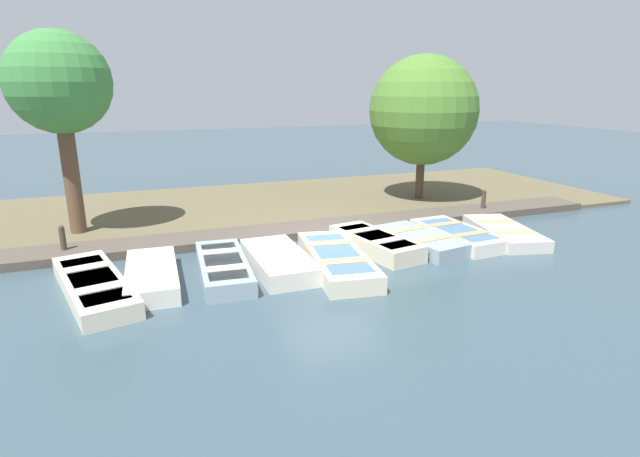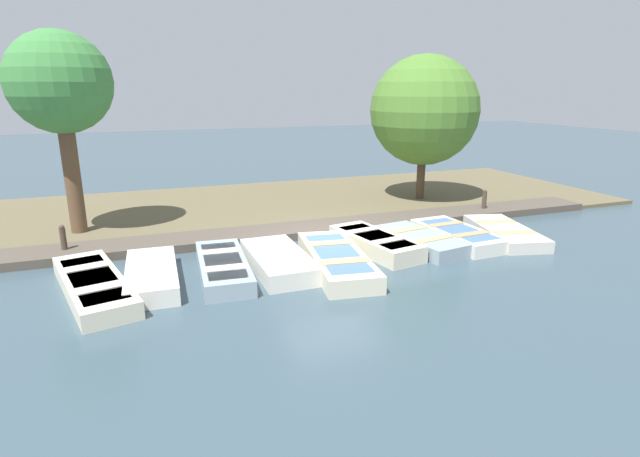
# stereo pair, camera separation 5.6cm
# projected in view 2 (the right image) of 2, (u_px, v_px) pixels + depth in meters

# --- Properties ---
(ground_plane) EXTENTS (80.00, 80.00, 0.00)m
(ground_plane) POSITION_uv_depth(u_px,v_px,m) (331.00, 248.00, 12.90)
(ground_plane) COLOR #384C56
(shore_bank) EXTENTS (8.00, 24.00, 0.12)m
(shore_bank) POSITION_uv_depth(u_px,v_px,m) (278.00, 205.00, 17.40)
(shore_bank) COLOR brown
(shore_bank) RESTS_ON ground_plane
(dock_walkway) EXTENTS (1.25, 19.02, 0.22)m
(dock_walkway) POSITION_uv_depth(u_px,v_px,m) (311.00, 229.00, 14.25)
(dock_walkway) COLOR #51473D
(dock_walkway) RESTS_ON ground_plane
(rowboat_0) EXTENTS (3.70, 1.85, 0.38)m
(rowboat_0) POSITION_uv_depth(u_px,v_px,m) (94.00, 285.00, 10.01)
(rowboat_0) COLOR beige
(rowboat_0) RESTS_ON ground_plane
(rowboat_1) EXTENTS (2.78, 1.13, 0.40)m
(rowboat_1) POSITION_uv_depth(u_px,v_px,m) (152.00, 275.00, 10.52)
(rowboat_1) COLOR silver
(rowboat_1) RESTS_ON ground_plane
(rowboat_2) EXTENTS (3.09, 1.21, 0.39)m
(rowboat_2) POSITION_uv_depth(u_px,v_px,m) (223.00, 267.00, 11.02)
(rowboat_2) COLOR #8C9EA8
(rowboat_2) RESTS_ON ground_plane
(rowboat_3) EXTENTS (2.72, 1.21, 0.42)m
(rowboat_3) POSITION_uv_depth(u_px,v_px,m) (278.00, 261.00, 11.35)
(rowboat_3) COLOR silver
(rowboat_3) RESTS_ON ground_plane
(rowboat_4) EXTENTS (3.62, 1.65, 0.41)m
(rowboat_4) POSITION_uv_depth(u_px,v_px,m) (336.00, 260.00, 11.44)
(rowboat_4) COLOR beige
(rowboat_4) RESTS_ON ground_plane
(rowboat_5) EXTENTS (2.90, 1.51, 0.44)m
(rowboat_5) POSITION_uv_depth(u_px,v_px,m) (375.00, 243.00, 12.62)
(rowboat_5) COLOR beige
(rowboat_5) RESTS_ON ground_plane
(rowboat_6) EXTENTS (2.76, 1.56, 0.38)m
(rowboat_6) POSITION_uv_depth(u_px,v_px,m) (421.00, 241.00, 12.91)
(rowboat_6) COLOR #8C9EA8
(rowboat_6) RESTS_ON ground_plane
(rowboat_7) EXTENTS (2.84, 1.34, 0.38)m
(rowboat_7) POSITION_uv_depth(u_px,v_px,m) (458.00, 235.00, 13.39)
(rowboat_7) COLOR silver
(rowboat_7) RESTS_ON ground_plane
(rowboat_8) EXTENTS (3.10, 1.84, 0.34)m
(rowboat_8) POSITION_uv_depth(u_px,v_px,m) (505.00, 232.00, 13.72)
(rowboat_8) COLOR beige
(rowboat_8) RESTS_ON ground_plane
(mooring_post_near) EXTENTS (0.14, 0.14, 0.84)m
(mooring_post_near) POSITION_uv_depth(u_px,v_px,m) (64.00, 241.00, 12.05)
(mooring_post_near) COLOR #47382D
(mooring_post_near) RESTS_ON ground_plane
(mooring_post_far) EXTENTS (0.14, 0.14, 0.84)m
(mooring_post_far) POSITION_uv_depth(u_px,v_px,m) (484.00, 202.00, 16.18)
(mooring_post_far) COLOR #47382D
(mooring_post_far) RESTS_ON ground_plane
(park_tree_far_left) EXTENTS (2.63, 2.63, 5.45)m
(park_tree_far_left) POSITION_uv_depth(u_px,v_px,m) (60.00, 86.00, 12.88)
(park_tree_far_left) COLOR brown
(park_tree_far_left) RESTS_ON ground_plane
(park_tree_left) EXTENTS (3.78, 3.78, 5.13)m
(park_tree_left) POSITION_uv_depth(u_px,v_px,m) (424.00, 111.00, 17.33)
(park_tree_left) COLOR #4C3828
(park_tree_left) RESTS_ON ground_plane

